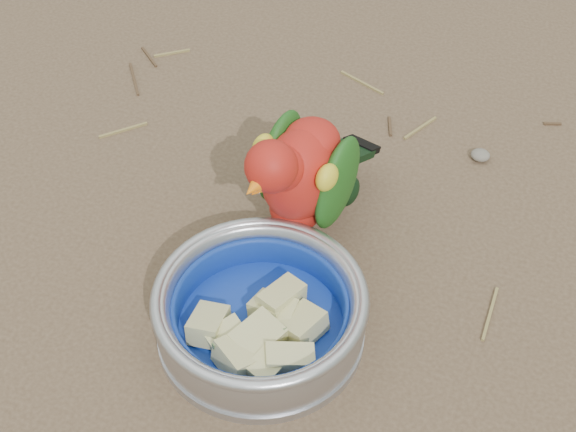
% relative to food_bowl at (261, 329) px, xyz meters
% --- Properties ---
extents(ground, '(60.00, 60.00, 0.00)m').
position_rel_food_bowl_xyz_m(ground, '(-0.03, -0.03, -0.01)').
color(ground, brown).
extents(food_bowl, '(0.20, 0.20, 0.02)m').
position_rel_food_bowl_xyz_m(food_bowl, '(0.00, 0.00, 0.00)').
color(food_bowl, '#B2B2BA').
rests_on(food_bowl, ground).
extents(bowl_wall, '(0.20, 0.20, 0.04)m').
position_rel_food_bowl_xyz_m(bowl_wall, '(0.00, 0.00, 0.03)').
color(bowl_wall, '#B2B2BA').
rests_on(bowl_wall, food_bowl).
extents(fruit_wedges, '(0.12, 0.12, 0.03)m').
position_rel_food_bowl_xyz_m(fruit_wedges, '(-0.00, 0.00, 0.02)').
color(fruit_wedges, '#C6BF7D').
rests_on(fruit_wedges, food_bowl).
extents(lory_parrot, '(0.14, 0.22, 0.16)m').
position_rel_food_bowl_xyz_m(lory_parrot, '(-0.01, 0.13, 0.07)').
color(lory_parrot, '#AF1C14').
rests_on(lory_parrot, ground).
extents(ground_debris, '(0.90, 0.80, 0.01)m').
position_rel_food_bowl_xyz_m(ground_debris, '(-0.07, 0.04, -0.01)').
color(ground_debris, olive).
rests_on(ground_debris, ground).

